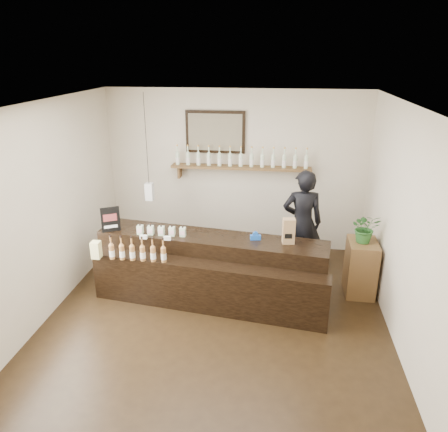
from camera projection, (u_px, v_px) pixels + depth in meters
name	position (u px, v px, depth m)	size (l,w,h in m)	color
ground	(215.00, 321.00, 5.82)	(5.00, 5.00, 0.00)	black
room_shell	(214.00, 200.00, 5.21)	(5.00, 5.00, 5.00)	beige
back_wall_decor	(227.00, 152.00, 7.42)	(2.66, 0.96, 1.69)	brown
counter	(210.00, 271.00, 6.22)	(3.34, 1.33, 1.08)	black
promo_sign	(111.00, 219.00, 6.25)	(0.24, 0.15, 0.37)	black
paper_bag	(289.00, 231.00, 5.88)	(0.18, 0.14, 0.35)	olive
tape_dispenser	(255.00, 237.00, 6.03)	(0.15, 0.08, 0.12)	blue
side_cabinet	(361.00, 268.00, 6.37)	(0.42, 0.57, 0.82)	brown
potted_plant	(365.00, 228.00, 6.14)	(0.39, 0.34, 0.44)	#296026
shopkeeper	(303.00, 216.00, 6.78)	(0.70, 0.46, 1.93)	black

